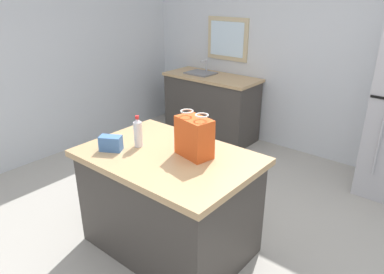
# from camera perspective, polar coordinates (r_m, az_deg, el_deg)

# --- Properties ---
(ground) EXTENTS (6.49, 6.49, 0.00)m
(ground) POSITION_cam_1_polar(r_m,az_deg,el_deg) (3.38, 2.09, -15.70)
(ground) COLOR #ADA89E
(back_wall) EXTENTS (5.41, 0.13, 2.67)m
(back_wall) POSITION_cam_1_polar(r_m,az_deg,el_deg) (4.81, 19.90, 12.30)
(back_wall) COLOR silver
(back_wall) RESTS_ON ground
(left_wall) EXTENTS (0.10, 4.70, 2.67)m
(left_wall) POSITION_cam_1_polar(r_m,az_deg,el_deg) (4.85, -24.49, 11.69)
(left_wall) COLOR silver
(left_wall) RESTS_ON ground
(kitchen_island) EXTENTS (1.39, 0.96, 0.88)m
(kitchen_island) POSITION_cam_1_polar(r_m,az_deg,el_deg) (3.05, -3.65, -10.20)
(kitchen_island) COLOR #423D38
(kitchen_island) RESTS_ON ground
(sink_counter) EXTENTS (1.40, 0.61, 1.11)m
(sink_counter) POSITION_cam_1_polar(r_m,az_deg,el_deg) (5.35, 3.01, 5.03)
(sink_counter) COLOR #423D38
(sink_counter) RESTS_ON ground
(shopping_bag) EXTENTS (0.32, 0.23, 0.36)m
(shopping_bag) POSITION_cam_1_polar(r_m,az_deg,el_deg) (2.74, 0.35, 0.02)
(shopping_bag) COLOR #DB511E
(shopping_bag) RESTS_ON kitchen_island
(small_box) EXTENTS (0.20, 0.17, 0.12)m
(small_box) POSITION_cam_1_polar(r_m,az_deg,el_deg) (2.94, -12.80, -0.99)
(small_box) COLOR #4775B7
(small_box) RESTS_ON kitchen_island
(bottle) EXTENTS (0.07, 0.07, 0.27)m
(bottle) POSITION_cam_1_polar(r_m,az_deg,el_deg) (2.95, -8.59, 0.70)
(bottle) COLOR white
(bottle) RESTS_ON kitchen_island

